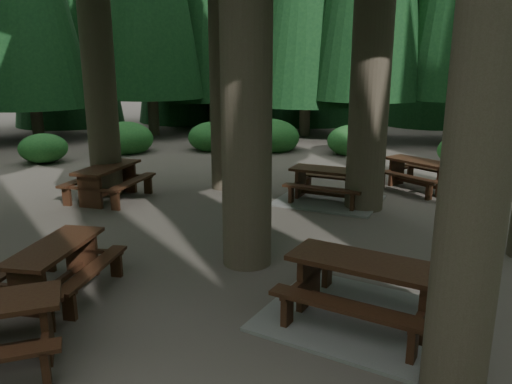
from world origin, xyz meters
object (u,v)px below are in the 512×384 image
(picnic_table_c, at_px, (329,190))
(picnic_table_d, at_px, (420,171))
(picnic_table_f, at_px, (56,261))
(picnic_table_a, at_px, (364,300))
(picnic_table_b, at_px, (108,177))

(picnic_table_c, bearing_deg, picnic_table_d, 48.78)
(picnic_table_c, distance_m, picnic_table_f, 7.01)
(picnic_table_a, relative_size, picnic_table_f, 1.54)
(picnic_table_b, xyz_separation_m, picnic_table_c, (5.36, 1.48, -0.29))
(picnic_table_c, xyz_separation_m, picnic_table_d, (2.14, 1.86, 0.26))
(picnic_table_d, bearing_deg, picnic_table_f, -86.69)
(picnic_table_c, bearing_deg, picnic_table_a, -68.35)
(picnic_table_a, distance_m, picnic_table_b, 8.02)
(picnic_table_b, bearing_deg, picnic_table_c, -75.66)
(picnic_table_c, relative_size, picnic_table_d, 1.11)
(picnic_table_d, xyz_separation_m, picnic_table_f, (-5.22, -8.16, -0.03))
(picnic_table_d, bearing_deg, picnic_table_b, -120.08)
(picnic_table_f, bearing_deg, picnic_table_c, 146.66)
(picnic_table_b, distance_m, picnic_table_f, 5.33)
(picnic_table_a, bearing_deg, picnic_table_c, 116.83)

